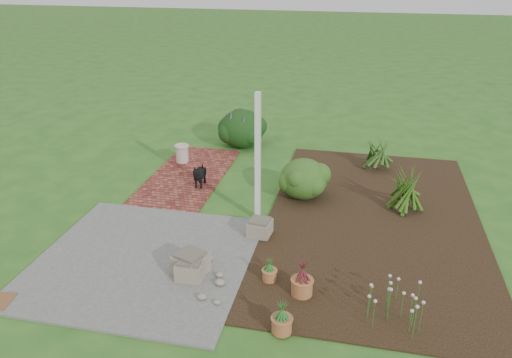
% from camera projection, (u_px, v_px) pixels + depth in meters
% --- Properties ---
extents(ground, '(80.00, 80.00, 0.00)m').
position_uv_depth(ground, '(241.00, 219.00, 9.64)').
color(ground, '#295D1D').
rests_on(ground, ground).
extents(concrete_patio, '(3.50, 3.50, 0.04)m').
position_uv_depth(concrete_patio, '(144.00, 260.00, 8.32)').
color(concrete_patio, '#5A5A58').
rests_on(concrete_patio, ground).
extents(brick_path, '(1.60, 3.50, 0.04)m').
position_uv_depth(brick_path, '(188.00, 175.00, 11.53)').
color(brick_path, maroon).
rests_on(brick_path, ground).
extents(garden_bed, '(4.00, 7.00, 0.03)m').
position_uv_depth(garden_bed, '(374.00, 220.00, 9.60)').
color(garden_bed, black).
rests_on(garden_bed, ground).
extents(veranda_post, '(0.10, 0.10, 2.50)m').
position_uv_depth(veranda_post, '(258.00, 159.00, 9.16)').
color(veranda_post, white).
rests_on(veranda_post, ground).
extents(stone_trough_near, '(0.43, 0.43, 0.28)m').
position_uv_depth(stone_trough_near, '(191.00, 269.00, 7.80)').
color(stone_trough_near, '#786C58').
rests_on(stone_trough_near, concrete_patio).
extents(stone_trough_mid, '(0.60, 0.60, 0.31)m').
position_uv_depth(stone_trough_mid, '(191.00, 264.00, 7.91)').
color(stone_trough_mid, '#706553').
rests_on(stone_trough_mid, concrete_patio).
extents(stone_trough_far, '(0.43, 0.43, 0.26)m').
position_uv_depth(stone_trough_far, '(260.00, 228.00, 8.99)').
color(stone_trough_far, '#766557').
rests_on(stone_trough_far, concrete_patio).
extents(black_dog, '(0.18, 0.57, 0.49)m').
position_uv_depth(black_dog, '(199.00, 174.00, 10.81)').
color(black_dog, black).
rests_on(black_dog, brick_path).
extents(cream_ceramic_urn, '(0.41, 0.41, 0.41)m').
position_uv_depth(cream_ceramic_urn, '(182.00, 154.00, 12.17)').
color(cream_ceramic_urn, '#C1B09F').
rests_on(cream_ceramic_urn, brick_path).
extents(evergreen_shrub, '(1.28, 1.28, 0.84)m').
position_uv_depth(evergreen_shrub, '(304.00, 178.00, 10.34)').
color(evergreen_shrub, '#10360D').
rests_on(evergreen_shrub, garden_bed).
extents(agapanthus_clump_back, '(1.49, 1.49, 1.01)m').
position_uv_depth(agapanthus_clump_back, '(406.00, 186.00, 9.76)').
color(agapanthus_clump_back, '#18410C').
rests_on(agapanthus_clump_back, garden_bed).
extents(agapanthus_clump_front, '(1.21, 1.21, 0.90)m').
position_uv_depth(agapanthus_clump_front, '(377.00, 150.00, 11.74)').
color(agapanthus_clump_front, '#163D10').
rests_on(agapanthus_clump_front, garden_bed).
extents(pink_flower_patch, '(1.03, 1.03, 0.58)m').
position_uv_depth(pink_flower_patch, '(397.00, 300.00, 6.87)').
color(pink_flower_patch, '#113D0F').
rests_on(pink_flower_patch, garden_bed).
extents(terracotta_pot_bronze, '(0.40, 0.40, 0.26)m').
position_uv_depth(terracotta_pot_bronze, '(302.00, 287.00, 7.42)').
color(terracotta_pot_bronze, '#AA6639').
rests_on(terracotta_pot_bronze, garden_bed).
extents(terracotta_pot_small_left, '(0.28, 0.28, 0.18)m').
position_uv_depth(terracotta_pot_small_left, '(269.00, 275.00, 7.76)').
color(terracotta_pot_small_left, '#A96839').
rests_on(terracotta_pot_small_left, garden_bed).
extents(terracotta_pot_small_right, '(0.28, 0.28, 0.23)m').
position_uv_depth(terracotta_pot_small_right, '(282.00, 325.00, 6.68)').
color(terracotta_pot_small_right, '#A85A38').
rests_on(terracotta_pot_small_right, garden_bed).
extents(purple_flowering_bush, '(1.58, 1.58, 1.01)m').
position_uv_depth(purple_flowering_bush, '(242.00, 128.00, 13.17)').
color(purple_flowering_bush, black).
rests_on(purple_flowering_bush, ground).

